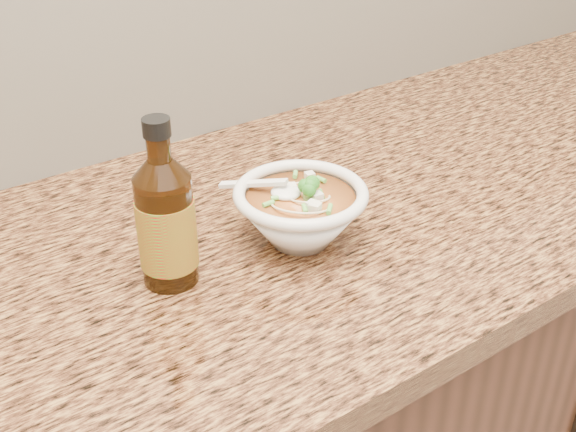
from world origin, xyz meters
TOP-DOWN VIEW (x-y plane):
  - counter_slab at (0.00, 1.68)m, footprint 4.00×0.68m
  - soup_bowl at (0.15, 1.61)m, footprint 0.17×0.18m
  - hot_sauce_bottle at (-0.02, 1.63)m, footprint 0.07×0.07m

SIDE VIEW (x-z plane):
  - counter_slab at x=0.00m, z-range 0.86..0.90m
  - soup_bowl at x=0.15m, z-range 0.89..0.99m
  - hot_sauce_bottle at x=-0.02m, z-range 0.87..1.09m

